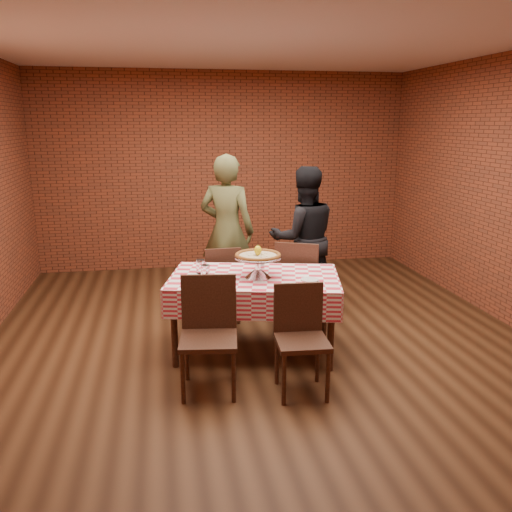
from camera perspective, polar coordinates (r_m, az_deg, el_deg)
name	(u,v)px	position (r m, az deg, el deg)	size (l,w,h in m)	color
ground	(261,340)	(5.48, 0.58, -9.05)	(6.00, 6.00, 0.00)	black
back_wall	(224,171)	(8.03, -3.45, 9.10)	(5.50, 5.50, 0.00)	brown
table	(254,314)	(5.10, -0.18, -6.30)	(1.56, 0.93, 0.75)	#45281B
tablecloth	(254,290)	(5.02, -0.18, -3.64)	(1.59, 0.97, 0.27)	#CC2E3F
pizza_stand	(258,267)	(4.92, 0.21, -1.18)	(0.45, 0.45, 0.20)	silver
pizza	(258,256)	(4.89, 0.21, 0.01)	(0.43, 0.43, 0.03)	#C3B48D
lemon	(258,250)	(4.88, 0.21, 0.60)	(0.07, 0.07, 0.09)	yellow
water_glass_left	(205,272)	(4.90, -5.47, -1.73)	(0.08, 0.08, 0.13)	white
water_glass_right	(201,266)	(5.09, -6.00, -1.13)	(0.08, 0.08, 0.13)	white
side_plate	(310,280)	(4.87, 5.81, -2.56)	(0.16, 0.16, 0.01)	white
sweetener_packet_a	(317,281)	(4.84, 6.55, -2.74)	(0.05, 0.04, 0.01)	white
sweetener_packet_b	(316,282)	(4.82, 6.54, -2.82)	(0.05, 0.04, 0.01)	white
condiment_caddy	(260,262)	(5.23, 0.41, -0.64)	(0.09, 0.07, 0.13)	silver
chair_near_left	(209,338)	(4.35, -5.14, -8.76)	(0.46, 0.46, 0.94)	#45281B
chair_near_right	(302,343)	(4.32, 4.99, -9.28)	(0.41, 0.41, 0.89)	#45281B
chair_far_left	(221,283)	(5.89, -3.81, -2.90)	(0.39, 0.39, 0.87)	#45281B
chair_far_right	(299,281)	(5.83, 4.66, -2.70)	(0.46, 0.46, 0.94)	#45281B
diner_olive	(227,231)	(6.30, -3.15, 2.71)	(0.66, 0.43, 1.82)	#4E502B
diner_black	(304,238)	(6.23, 5.16, 1.91)	(0.82, 0.64, 1.68)	black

